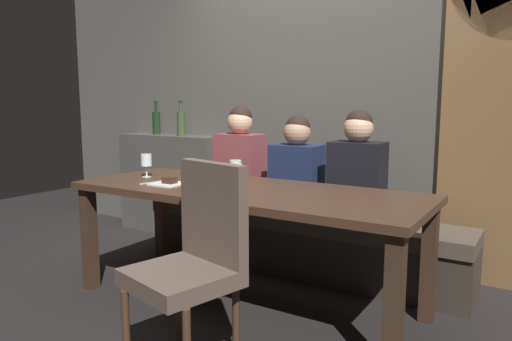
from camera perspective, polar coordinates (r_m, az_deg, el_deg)
ground at (r=3.13m, az=-1.30°, el=-15.56°), size 9.00×9.00×0.00m
back_wall_tiled at (r=3.95m, az=8.59°, el=11.54°), size 6.00×0.12×3.00m
back_counter at (r=4.71m, az=-10.17°, el=-1.57°), size 1.10×0.28×0.95m
dining_table at (r=2.93m, az=-1.34°, el=-3.80°), size 2.20×0.84×0.74m
banquette_bench at (r=3.62m, az=4.85°, el=-8.42°), size 2.50×0.44×0.45m
chair_near_side at (r=2.28m, az=-7.33°, el=-9.80°), size 0.54×0.54×0.98m
diner_redhead at (r=3.78m, az=-1.92°, el=1.46°), size 0.36×0.24×0.78m
diner_bearded at (r=3.54m, az=4.90°, el=0.48°), size 0.36×0.24×0.72m
diner_far_end at (r=3.33m, az=12.04°, el=0.22°), size 0.36×0.24×0.76m
wine_bottle_dark_red at (r=4.79m, az=-11.85°, el=5.71°), size 0.08×0.08×0.33m
wine_bottle_pale_label at (r=4.52m, az=-8.97°, el=5.65°), size 0.08×0.08×0.33m
wine_glass_center_back at (r=2.97m, az=-2.49°, el=0.28°), size 0.08×0.08×0.16m
wine_glass_near_right at (r=2.76m, az=-2.41°, el=-0.33°), size 0.08×0.08×0.16m
wine_glass_far_left at (r=3.42m, az=-13.06°, el=1.16°), size 0.08×0.08×0.16m
dessert_plate at (r=3.08m, az=-10.40°, el=-1.43°), size 0.19×0.19×0.05m
fork_on_table at (r=3.17m, az=-12.47°, el=-1.42°), size 0.05×0.17×0.01m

